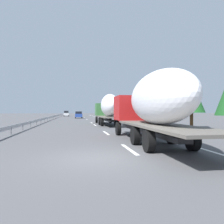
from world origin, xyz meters
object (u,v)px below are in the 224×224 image
car_blue_sedan (79,115)px  road_sign (107,110)px  car_white_van (66,114)px  truck_trailing (152,103)px  truck_lead (108,108)px

car_blue_sedan → road_sign: (-6.00, -6.60, 1.21)m
car_white_van → car_blue_sedan: bearing=-170.0°
truck_trailing → road_sign: truck_trailing is taller
car_blue_sedan → road_sign: 9.00m
truck_lead → car_white_van: bearing=8.2°
car_white_van → truck_lead: bearing=-171.8°
car_blue_sedan → car_white_van: bearing=10.0°
truck_lead → car_white_van: size_ratio=3.29×
truck_lead → car_blue_sedan: (29.18, 3.50, -1.43)m
road_sign → car_white_van: bearing=20.3°
truck_trailing → car_blue_sedan: 47.07m
truck_trailing → car_white_van: truck_trailing is taller
car_white_van → road_sign: (-28.54, -10.57, 1.15)m
car_blue_sedan → truck_trailing: bearing=-175.7°
truck_lead → truck_trailing: 17.74m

